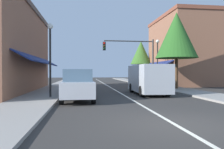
{
  "coord_description": "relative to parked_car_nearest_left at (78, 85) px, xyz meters",
  "views": [
    {
      "loc": [
        -2.8,
        -6.33,
        1.63
      ],
      "look_at": [
        -0.25,
        13.15,
        1.39
      ],
      "focal_mm": 34.89,
      "sensor_mm": 36.0,
      "label": 1
    }
  ],
  "objects": [
    {
      "name": "ground_plane",
      "position": [
        3.12,
        11.99,
        -0.88
      ],
      "size": [
        80.0,
        80.0,
        0.0
      ],
      "primitive_type": "plane",
      "color": "#33302D"
    },
    {
      "name": "sidewalk_left",
      "position": [
        -2.38,
        11.99,
        -0.82
      ],
      "size": [
        2.6,
        56.0,
        0.12
      ],
      "primitive_type": "cube",
      "color": "gray",
      "rests_on": "ground"
    },
    {
      "name": "sidewalk_right",
      "position": [
        8.62,
        11.99,
        -0.82
      ],
      "size": [
        2.6,
        56.0,
        0.12
      ],
      "primitive_type": "cube",
      "color": "gray",
      "rests_on": "ground"
    },
    {
      "name": "lane_center_stripe",
      "position": [
        3.12,
        11.99,
        -0.88
      ],
      "size": [
        0.14,
        52.0,
        0.01
      ],
      "primitive_type": "cube",
      "color": "silver",
      "rests_on": "ground"
    },
    {
      "name": "storefront_left_block",
      "position": [
        -5.77,
        5.99,
        2.61
      ],
      "size": [
        5.51,
        14.2,
        6.97
      ],
      "color": "#8E5B42",
      "rests_on": "ground"
    },
    {
      "name": "storefront_right_block",
      "position": [
        12.56,
        13.99,
        3.43
      ],
      "size": [
        6.59,
        10.2,
        8.61
      ],
      "color": "#8E5B42",
      "rests_on": "ground"
    },
    {
      "name": "parked_car_nearest_left",
      "position": [
        0.0,
        0.0,
        0.0
      ],
      "size": [
        1.85,
        4.14,
        1.77
      ],
      "rotation": [
        0.0,
        0.0,
        0.02
      ],
      "color": "#B7BABF",
      "rests_on": "ground"
    },
    {
      "name": "parked_car_second_left",
      "position": [
        0.01,
        4.21,
        0.0
      ],
      "size": [
        1.78,
        4.1,
        1.77
      ],
      "rotation": [
        0.0,
        0.0,
        0.0
      ],
      "color": "silver",
      "rests_on": "ground"
    },
    {
      "name": "van_in_lane",
      "position": [
        4.98,
        3.01,
        0.27
      ],
      "size": [
        2.03,
        5.19,
        2.12
      ],
      "rotation": [
        0.0,
        0.0,
        -0.01
      ],
      "color": "#B2B7BC",
      "rests_on": "ground"
    },
    {
      "name": "traffic_signal_mast_arm",
      "position": [
        5.86,
        10.82,
        2.75
      ],
      "size": [
        5.66,
        0.5,
        5.23
      ],
      "color": "#333333",
      "rests_on": "ground"
    },
    {
      "name": "street_lamp_left_near",
      "position": [
        -1.68,
        1.19,
        2.22
      ],
      "size": [
        0.36,
        0.36,
        4.58
      ],
      "color": "black",
      "rests_on": "ground"
    },
    {
      "name": "street_lamp_right_mid",
      "position": [
        8.0,
        9.6,
        2.47
      ],
      "size": [
        0.36,
        0.36,
        5.01
      ],
      "color": "black",
      "rests_on": "ground"
    },
    {
      "name": "tree_right_near",
      "position": [
        8.7,
        6.52,
        4.07
      ],
      "size": [
        3.79,
        3.79,
        7.06
      ],
      "color": "#4C331E",
      "rests_on": "ground"
    },
    {
      "name": "tree_right_far",
      "position": [
        8.81,
        19.21,
        3.59
      ],
      "size": [
        3.11,
        3.11,
        6.21
      ],
      "color": "#4C331E",
      "rests_on": "ground"
    }
  ]
}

